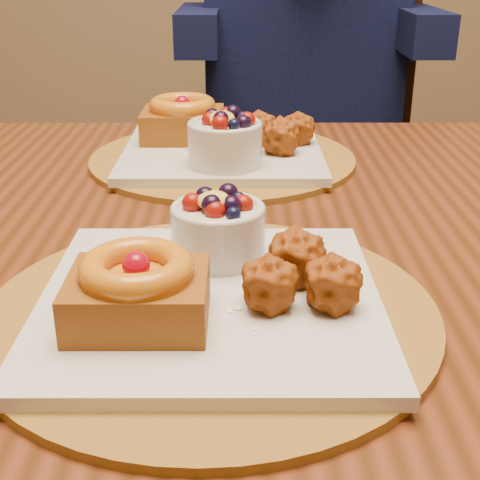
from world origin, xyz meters
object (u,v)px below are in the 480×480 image
Objects in this scene: dining_table at (219,278)px; chair_far at (309,164)px; place_setting_far at (220,143)px; place_setting_near at (208,287)px.

chair_far reaches higher than dining_table.
place_setting_far reaches higher than dining_table.
chair_far reaches higher than place_setting_far.
chair_far is at bearing 77.53° from dining_table.
place_setting_near is 1.00× the size of place_setting_far.
place_setting_near is at bearing -90.66° from dining_table.
place_setting_near is at bearing -89.86° from place_setting_far.
dining_table is 4.21× the size of place_setting_far.
place_setting_near reaches higher than dining_table.
place_setting_far is 0.76m from chair_far.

